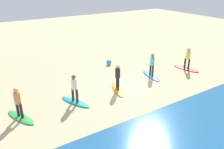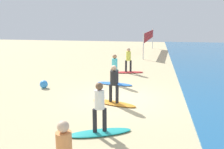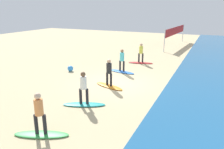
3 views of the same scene
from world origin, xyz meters
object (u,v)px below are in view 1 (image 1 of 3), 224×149
surfboard_red (186,69)px  surfer_teal (74,86)px  surfer_blue (152,63)px  surfer_orange (118,75)px  surfer_green (18,100)px  surfboard_teal (75,102)px  surfer_red (188,57)px  surfboard_blue (151,76)px  surfboard_orange (118,89)px  surfboard_green (21,117)px  beach_ball (109,62)px

surfboard_red → surfer_teal: size_ratio=1.28×
surfer_blue → surfer_orange: same height
surfer_teal → surfer_green: bearing=-0.7°
surfer_orange → surfboard_teal: (2.94, 0.03, -0.99)m
surfboard_red → surfer_red: 0.99m
surfer_orange → surfer_green: (5.94, -0.01, 0.00)m
surfboard_teal → surfboard_red: bearing=67.2°
surfboard_red → surfboard_blue: same height
surfboard_orange → surfer_green: surfer_green is taller
surfboard_red → surfer_red: surfer_red is taller
surfer_blue → surfer_orange: bearing=8.8°
surfboard_blue → surfer_blue: (0.00, 0.00, 0.99)m
surfboard_red → surfboard_green: size_ratio=1.00×
surfer_orange → surfer_green: 5.94m
surfboard_blue → beach_ball: 3.91m
surfboard_red → surfboard_orange: size_ratio=1.00×
surfboard_teal → beach_ball: size_ratio=4.88×
surfboard_red → surfer_green: 12.52m
surfboard_red → surfboard_green: 12.48m
surfer_orange → beach_ball: (-1.88, -4.15, -0.82)m
surfboard_green → beach_ball: bearing=95.4°
surfer_orange → surfboard_teal: 3.10m
surfboard_orange → surfboard_teal: (2.94, 0.03, 0.00)m
surfboard_red → surfboard_blue: size_ratio=1.00×
surfer_blue → surfboard_green: bearing=3.1°
surfboard_blue → surfboard_orange: size_ratio=1.00×
surfboard_orange → surfer_orange: bearing=18.3°
surfer_red → surfer_blue: 3.29m
surfboard_red → beach_ball: beach_ball is taller
surfboard_blue → surfer_teal: (6.22, 0.54, 0.99)m
surfer_blue → surfboard_teal: bearing=5.0°
surfer_blue → surfboard_green: size_ratio=0.78×
surfboard_blue → surfboard_teal: (6.22, 0.54, 0.00)m
surfer_teal → surfboard_green: size_ratio=0.78×
surfer_red → surfer_green: 12.48m
surfer_orange → surfboard_green: size_ratio=0.78×
surfboard_red → surfboard_teal: (9.47, 0.12, 0.00)m
surfboard_blue → surfboard_green: bearing=-76.0°
surfer_green → surfboard_red: bearing=-179.6°
surfer_teal → surfer_green: size_ratio=1.00×
surfer_blue → surfer_teal: same height
surfboard_teal → surfboard_green: (3.00, -0.04, 0.00)m
surfboard_orange → beach_ball: beach_ball is taller
surfer_orange → surfboard_teal: surfer_orange is taller
surfer_blue → surfer_teal: size_ratio=1.00×
surfer_green → surfer_orange: bearing=179.9°
surfboard_teal → surfboard_blue: bearing=71.5°
surfer_blue → surfboard_teal: surfer_blue is taller
surfboard_blue → surfer_red: bearing=93.4°
surfer_red → surfer_green: size_ratio=1.00×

